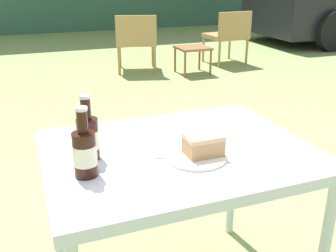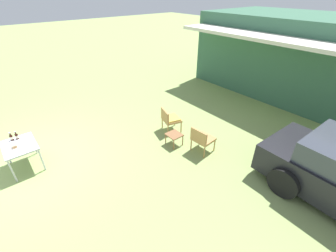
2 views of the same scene
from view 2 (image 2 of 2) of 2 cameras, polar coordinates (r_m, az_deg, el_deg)
name	(u,v)px [view 2 (image 2 of 2)]	position (r m, az deg, el deg)	size (l,w,h in m)	color
ground_plane	(28,166)	(7.02, -31.98, -8.64)	(60.00, 60.00, 0.00)	#8CA35B
cabin_building	(304,56)	(11.33, 31.17, 15.03)	(8.00, 5.59, 3.10)	#38664C
wicker_chair_cushioned	(170,118)	(7.12, 0.52, 1.95)	(0.65, 0.64, 0.77)	#B2844C
wicker_chair_plain	(202,138)	(6.26, 8.58, -3.12)	(0.57, 0.55, 0.77)	#B2844C
garden_side_table	(174,136)	(6.55, 1.59, -2.46)	(0.42, 0.40, 0.36)	brown
patio_table	(20,147)	(6.68, -33.48, -4.50)	(0.94, 0.73, 0.69)	silver
cake_on_plate	(15,146)	(6.60, -34.41, -4.27)	(0.21, 0.21, 0.08)	silver
cola_bottle_near	(17,136)	(6.88, -34.01, -2.19)	(0.07, 0.07, 0.22)	black
cola_bottle_far	(11,137)	(6.91, -34.95, -2.40)	(0.07, 0.07, 0.22)	black
fork	(15,146)	(6.66, -34.34, -4.21)	(0.19, 0.08, 0.01)	silver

